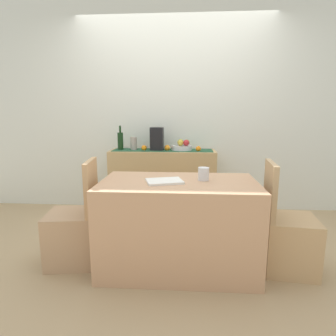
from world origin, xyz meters
The scene contains 20 objects.
ground_plane centered at (0.00, 0.00, -0.01)m, with size 6.40×6.40×0.02m, color tan.
room_wall_rear centered at (0.00, 1.18, 1.35)m, with size 6.40×0.06×2.70m, color silver.
sideboard_console centered at (-0.14, 0.92, 0.41)m, with size 1.33×0.42×0.82m, color tan.
table_runner centered at (-0.14, 0.92, 0.83)m, with size 1.25×0.32×0.01m, color #245236.
fruit_bowl centered at (0.10, 0.92, 0.86)m, with size 0.25×0.25×0.06m, color silver.
apple_rear centered at (0.09, 0.88, 0.92)m, with size 0.07×0.07×0.07m, color gold.
apple_upper centered at (0.09, 0.95, 0.93)m, with size 0.08×0.08×0.08m, color #9A9F35.
apple_right centered at (0.17, 0.95, 0.92)m, with size 0.07×0.07×0.07m, color olive.
apple_left centered at (0.16, 0.88, 0.92)m, with size 0.08×0.08×0.08m, color #B4282E.
wine_bottle centered at (-0.68, 0.92, 0.94)m, with size 0.07×0.07×0.31m.
coffee_maker centered at (-0.21, 0.92, 0.97)m, with size 0.16×0.18×0.29m, color black.
ceramic_vase centered at (-0.51, 0.92, 0.91)m, with size 0.08×0.08×0.17m, color #A59A90.
orange_loose_far centered at (0.31, 0.85, 0.86)m, with size 0.07×0.07×0.07m, color orange.
orange_loose_near_bowl centered at (-0.08, 0.89, 0.86)m, with size 0.07×0.07×0.07m, color orange.
orange_loose_end centered at (-0.37, 0.87, 0.86)m, with size 0.07×0.07×0.07m, color orange.
dining_table centered at (0.11, -0.39, 0.37)m, with size 1.27×0.71×0.74m, color tan.
open_book centered at (-0.01, -0.43, 0.75)m, with size 0.28×0.21×0.02m, color white.
coffee_cup centered at (0.31, -0.34, 0.79)m, with size 0.09×0.09×0.11m, color silver.
chair_near_window centered at (-0.79, -0.38, 0.27)m, with size 0.45×0.45×0.90m.
chair_by_corner centered at (1.00, -0.38, 0.27)m, with size 0.44×0.44×0.90m.
Camera 1 is at (0.17, -2.60, 1.27)m, focal length 30.08 mm.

